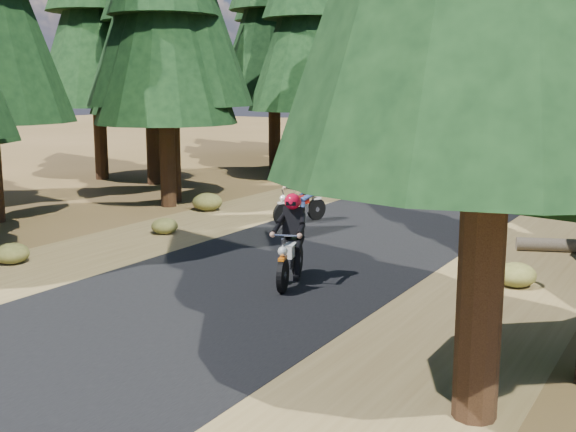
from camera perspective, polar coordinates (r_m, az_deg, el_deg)
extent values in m
plane|color=#4A391A|center=(14.71, -2.98, -5.14)|extent=(120.00, 120.00, 0.00)
cube|color=black|center=(18.96, 5.38, -1.59)|extent=(6.00, 100.00, 0.01)
cube|color=brown|center=(21.27, -5.90, -0.28)|extent=(3.20, 100.00, 0.01)
cube|color=brown|center=(17.56, 19.11, -3.12)|extent=(3.20, 100.00, 0.01)
cylinder|color=black|center=(8.45, 15.36, 3.07)|extent=(0.53, 0.53, 5.85)
cylinder|color=black|center=(23.51, -9.58, 7.21)|extent=(0.51, 0.51, 5.34)
cone|color=black|center=(23.56, -9.84, 15.34)|extent=(4.54, 4.54, 6.68)
cylinder|color=black|center=(24.38, -9.23, 8.61)|extent=(0.56, 0.56, 6.43)
cylinder|color=black|center=(28.87, -10.71, 7.97)|extent=(0.52, 0.52, 5.56)
cone|color=black|center=(28.94, -10.95, 14.86)|extent=(4.73, 4.73, 6.95)
cylinder|color=black|center=(29.37, 1.61, 8.34)|extent=(0.53, 0.53, 5.72)
cone|color=black|center=(29.46, 1.64, 15.31)|extent=(4.86, 4.86, 7.15)
cylinder|color=black|center=(33.63, -1.07, 9.17)|extent=(0.55, 0.55, 6.37)
cone|color=black|center=(33.77, -1.09, 15.93)|extent=(5.41, 5.41, 7.96)
cylinder|color=black|center=(35.80, 6.07, 8.61)|extent=(0.53, 0.53, 5.64)
cone|color=black|center=(35.86, 6.18, 14.25)|extent=(4.79, 4.79, 7.05)
cylinder|color=black|center=(39.72, 2.43, 8.70)|extent=(0.52, 0.52, 5.45)
cone|color=black|center=(39.76, 2.47, 13.61)|extent=(4.63, 4.63, 6.81)
cylinder|color=black|center=(42.41, 8.46, 8.01)|extent=(0.48, 0.48, 4.42)
cone|color=black|center=(42.39, 8.56, 11.75)|extent=(3.76, 3.76, 5.52)
cone|color=black|center=(42.48, 8.63, 14.43)|extent=(2.87, 2.87, 3.98)
cylinder|color=black|center=(48.73, 6.80, 8.55)|extent=(0.49, 0.49, 4.75)
cone|color=black|center=(48.72, 6.88, 12.04)|extent=(4.04, 4.04, 5.93)
cone|color=black|center=(48.83, 6.94, 14.55)|extent=(3.09, 3.09, 4.27)
cylinder|color=black|center=(30.87, -14.70, 8.37)|extent=(0.54, 0.54, 6.00)
cone|color=black|center=(30.98, -15.03, 15.31)|extent=(5.10, 5.10, 7.50)
cylinder|color=black|center=(39.71, -1.17, 9.39)|extent=(0.56, 0.56, 6.40)
cone|color=black|center=(39.84, -1.19, 15.16)|extent=(5.44, 5.44, 8.00)
cylinder|color=black|center=(51.01, 13.77, 9.34)|extent=(0.56, 0.56, 6.40)
cone|color=black|center=(51.11, 13.97, 13.83)|extent=(5.44, 5.44, 8.00)
cylinder|color=black|center=(54.79, 11.67, 9.69)|extent=(0.57, 0.57, 6.80)
cone|color=black|center=(54.91, 11.84, 14.13)|extent=(5.78, 5.78, 8.50)
cylinder|color=black|center=(56.07, 18.54, 8.98)|extent=(0.54, 0.54, 6.00)
cone|color=black|center=(56.13, 18.77, 12.80)|extent=(5.10, 5.10, 7.50)
cone|color=black|center=(56.33, 18.94, 15.54)|extent=(3.90, 3.90, 5.40)
cylinder|color=black|center=(52.16, 7.03, 9.14)|extent=(0.52, 0.52, 5.60)
cone|color=black|center=(52.20, 7.12, 12.98)|extent=(4.76, 4.76, 7.00)
cone|color=black|center=(52.37, 7.19, 15.74)|extent=(3.64, 3.64, 5.04)
ellipsoid|color=#474C1E|center=(14.92, 17.56, -4.45)|extent=(0.79, 0.79, 0.48)
ellipsoid|color=#474C1E|center=(17.14, -21.00, -2.78)|extent=(0.77, 0.77, 0.46)
ellipsoid|color=#474C1E|center=(32.46, 4.98, 4.05)|extent=(1.13, 1.13, 0.68)
ellipsoid|color=#474C1E|center=(22.75, -6.39, 1.12)|extent=(0.93, 0.93, 0.56)
ellipsoid|color=#474C1E|center=(27.45, 4.15, 2.73)|extent=(0.88, 0.88, 0.53)
ellipsoid|color=#474C1E|center=(19.41, -9.72, -0.79)|extent=(0.71, 0.71, 0.42)
cube|color=black|center=(14.19, 0.19, -0.64)|extent=(0.46, 0.36, 0.58)
sphere|color=red|center=(14.11, 0.19, 1.05)|extent=(0.41, 0.41, 0.32)
cube|color=black|center=(20.51, 0.96, 2.64)|extent=(0.44, 0.36, 0.55)
sphere|color=black|center=(20.46, 0.96, 3.76)|extent=(0.40, 0.40, 0.31)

